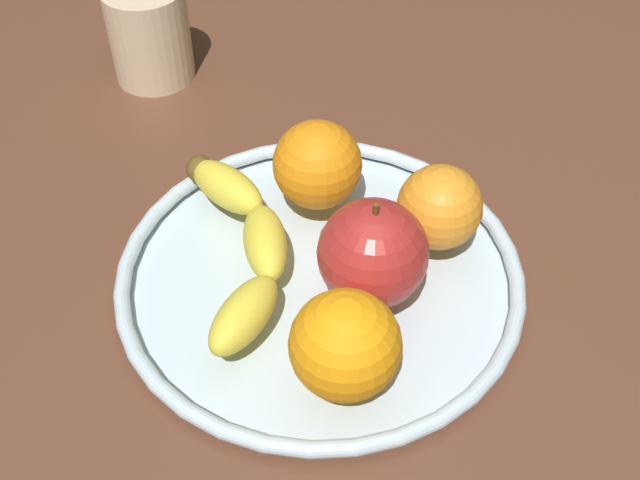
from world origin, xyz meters
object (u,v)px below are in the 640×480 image
object	(u,v)px
banana	(243,241)
orange_back_left	(317,165)
fruit_bowl	(320,275)
orange_front_left	(440,207)
apple	(373,253)
ambient_mug	(150,32)
orange_back_right	(345,345)

from	to	relation	value
banana	orange_back_left	world-z (taller)	orange_back_left
fruit_bowl	orange_front_left	distance (cm)	10.46
banana	orange_front_left	bearing A→B (deg)	-91.85
apple	orange_front_left	world-z (taller)	apple
orange_front_left	ambient_mug	xyz separation A→B (cm)	(23.72, 26.75, -0.33)
orange_back_right	orange_back_left	size ratio (longest dim) A/B	1.03
orange_back_right	orange_front_left	world-z (taller)	orange_back_right
fruit_bowl	orange_back_right	world-z (taller)	orange_back_right
fruit_bowl	orange_back_right	size ratio (longest dim) A/B	4.22
orange_back_right	apple	bearing A→B (deg)	-12.72
orange_front_left	orange_back_left	bearing A→B (deg)	66.48
fruit_bowl	orange_back_left	bearing A→B (deg)	4.09
banana	orange_back_right	xyz separation A→B (cm)	(-10.75, -7.91, 2.05)
banana	orange_back_right	world-z (taller)	orange_back_right
banana	orange_back_left	xyz separation A→B (cm)	(6.80, -5.31, 1.95)
banana	apple	bearing A→B (deg)	-119.18
fruit_bowl	orange_back_left	world-z (taller)	orange_back_left
orange_back_right	ambient_mug	distance (cm)	42.15
orange_back_left	ambient_mug	distance (cm)	26.15
banana	orange_back_right	bearing A→B (deg)	-155.81
apple	orange_back_left	bearing A→B (deg)	24.08
ambient_mug	orange_back_left	bearing A→B (deg)	-138.58
fruit_bowl	banana	size ratio (longest dim) A/B	1.51
fruit_bowl	ambient_mug	bearing A→B (deg)	33.18
banana	ambient_mug	distance (cm)	29.03
orange_back_right	orange_front_left	size ratio (longest dim) A/B	1.12
apple	orange_back_right	world-z (taller)	apple
fruit_bowl	orange_back_right	distance (cm)	11.07
banana	orange_back_left	bearing A→B (deg)	-50.11
banana	apple	world-z (taller)	apple
fruit_bowl	ambient_mug	world-z (taller)	ambient_mug
orange_front_left	fruit_bowl	bearing A→B (deg)	111.84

